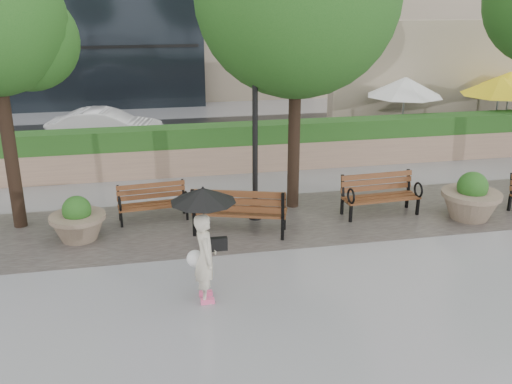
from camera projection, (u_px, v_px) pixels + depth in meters
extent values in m
plane|color=gray|center=(266.00, 287.00, 9.97)|extent=(100.00, 100.00, 0.00)
cube|color=#383330|center=(237.00, 223.00, 12.75)|extent=(28.00, 3.20, 0.01)
cube|color=tan|center=(213.00, 158.00, 16.31)|extent=(24.00, 0.80, 0.80)
cube|color=#28531B|center=(212.00, 135.00, 16.09)|extent=(24.00, 0.75, 0.55)
cube|color=tan|center=(464.00, 78.00, 20.37)|extent=(10.00, 0.60, 4.00)
cube|color=#28531B|center=(481.00, 135.00, 18.75)|extent=(8.00, 0.50, 0.90)
cube|color=black|center=(198.00, 138.00, 20.14)|extent=(40.00, 7.00, 0.00)
cube|color=brown|center=(153.00, 205.00, 12.75)|extent=(1.57, 0.61, 0.04)
cube|color=brown|center=(151.00, 191.00, 12.88)|extent=(1.54, 0.25, 0.36)
cube|color=black|center=(154.00, 212.00, 12.83)|extent=(1.58, 0.69, 0.39)
torus|color=black|center=(120.00, 204.00, 12.36)|extent=(0.07, 0.32, 0.32)
torus|color=black|center=(186.00, 198.00, 12.76)|extent=(0.07, 0.32, 0.32)
cube|color=brown|center=(240.00, 211.00, 12.09)|extent=(2.05, 1.17, 0.05)
cube|color=brown|center=(238.00, 201.00, 11.69)|extent=(1.91, 0.74, 0.46)
cube|color=black|center=(240.00, 222.00, 12.14)|extent=(2.09, 1.27, 0.50)
torus|color=black|center=(284.00, 201.00, 12.11)|extent=(0.18, 0.40, 0.40)
torus|color=black|center=(199.00, 198.00, 12.31)|extent=(0.18, 0.40, 0.40)
cube|color=brown|center=(381.00, 198.00, 13.05)|extent=(1.79, 0.63, 0.05)
cube|color=brown|center=(377.00, 182.00, 13.20)|extent=(1.77, 0.22, 0.41)
cube|color=black|center=(380.00, 206.00, 13.14)|extent=(1.80, 0.73, 0.45)
torus|color=black|center=(351.00, 196.00, 12.62)|extent=(0.07, 0.37, 0.36)
torus|color=black|center=(418.00, 190.00, 13.03)|extent=(0.07, 0.37, 0.36)
cylinder|color=#7F6B56|center=(77.00, 217.00, 11.73)|extent=(1.14, 1.14, 0.09)
sphere|color=#154614|center=(77.00, 210.00, 11.67)|extent=(0.59, 0.59, 0.59)
cylinder|color=#7F6B56|center=(472.00, 194.00, 12.82)|extent=(1.32, 1.32, 0.11)
sphere|color=#154614|center=(473.00, 187.00, 12.76)|extent=(0.68, 0.68, 0.68)
cylinder|color=black|center=(255.00, 137.00, 12.35)|extent=(0.12, 0.12, 3.82)
cylinder|color=black|center=(255.00, 213.00, 12.93)|extent=(0.28, 0.28, 0.30)
sphere|color=black|center=(255.00, 44.00, 11.70)|extent=(0.24, 0.24, 0.24)
cylinder|color=black|center=(8.00, 137.00, 11.91)|extent=(0.28, 0.28, 4.05)
sphere|color=#154614|center=(29.00, 41.00, 11.67)|extent=(2.05, 2.05, 2.05)
cylinder|color=black|center=(295.00, 113.00, 13.01)|extent=(0.28, 0.28, 4.53)
sphere|color=#154614|center=(319.00, 15.00, 12.69)|extent=(3.13, 3.13, 3.13)
cylinder|color=black|center=(400.00, 145.00, 19.04)|extent=(0.40, 0.40, 0.10)
cylinder|color=#99999E|center=(403.00, 114.00, 18.70)|extent=(0.06, 0.06, 2.20)
cone|color=white|center=(405.00, 87.00, 18.40)|extent=(2.50, 2.50, 0.60)
cylinder|color=black|center=(492.00, 144.00, 19.26)|extent=(0.40, 0.40, 0.10)
cylinder|color=#99999E|center=(496.00, 113.00, 18.91)|extent=(0.06, 0.06, 2.20)
cone|color=yellow|center=(500.00, 86.00, 18.61)|extent=(2.50, 2.50, 0.60)
cylinder|color=black|center=(503.00, 136.00, 20.35)|extent=(0.40, 0.40, 0.10)
cylinder|color=#99999E|center=(507.00, 106.00, 20.00)|extent=(0.06, 0.06, 2.20)
cone|color=yellow|center=(511.00, 81.00, 19.70)|extent=(2.50, 2.50, 0.60)
imported|color=silver|center=(107.00, 128.00, 18.97)|extent=(3.93, 1.89, 1.24)
imported|color=beige|center=(205.00, 255.00, 9.31)|extent=(0.41, 0.59, 1.64)
cube|color=#F2598C|center=(206.00, 293.00, 9.67)|extent=(0.10, 0.23, 0.08)
cube|color=#F2598C|center=(208.00, 301.00, 9.43)|extent=(0.10, 0.23, 0.08)
cube|color=black|center=(218.00, 244.00, 9.34)|extent=(0.10, 0.31, 0.22)
sphere|color=white|center=(195.00, 258.00, 9.53)|extent=(0.29, 0.29, 0.29)
cylinder|color=black|center=(204.00, 219.00, 9.15)|extent=(0.02, 0.02, 0.87)
cone|color=black|center=(203.00, 195.00, 9.02)|extent=(1.06, 1.06, 0.22)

